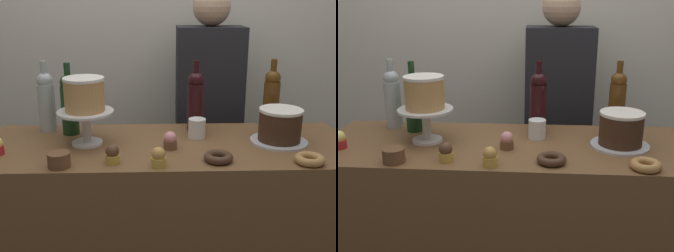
{
  "view_description": "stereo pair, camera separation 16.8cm",
  "coord_description": "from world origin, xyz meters",
  "views": [
    {
      "loc": [
        -0.05,
        -1.6,
        1.54
      ],
      "look_at": [
        0.0,
        0.0,
        1.03
      ],
      "focal_mm": 42.93,
      "sensor_mm": 36.0,
      "label": 1
    },
    {
      "loc": [
        0.12,
        -1.6,
        1.54
      ],
      "look_at": [
        0.0,
        0.0,
        1.03
      ],
      "focal_mm": 42.93,
      "sensor_mm": 36.0,
      "label": 2
    }
  ],
  "objects": [
    {
      "name": "back_wall",
      "position": [
        0.0,
        0.86,
        1.3
      ],
      "size": [
        6.0,
        0.05,
        2.6
      ],
      "color": "silver",
      "rests_on": "ground_plane"
    },
    {
      "name": "display_counter",
      "position": [
        0.0,
        0.0,
        0.47
      ],
      "size": [
        1.59,
        0.58,
        0.95
      ],
      "color": "brown",
      "rests_on": "ground_plane"
    },
    {
      "name": "cake_stand_pedestal",
      "position": [
        -0.34,
        0.01,
        1.05
      ],
      "size": [
        0.23,
        0.23,
        0.15
      ],
      "color": "silver",
      "rests_on": "display_counter"
    },
    {
      "name": "white_layer_cake",
      "position": [
        -0.34,
        0.01,
        1.17
      ],
      "size": [
        0.17,
        0.17,
        0.14
      ],
      "color": "tan",
      "rests_on": "cake_stand_pedestal"
    },
    {
      "name": "silver_serving_platter",
      "position": [
        0.48,
        0.01,
        0.95
      ],
      "size": [
        0.24,
        0.24,
        0.01
      ],
      "color": "silver",
      "rests_on": "display_counter"
    },
    {
      "name": "chocolate_round_cake",
      "position": [
        0.48,
        0.01,
        1.03
      ],
      "size": [
        0.18,
        0.18,
        0.14
      ],
      "color": "#3D2619",
      "rests_on": "silver_serving_platter"
    },
    {
      "name": "wine_bottle_amber",
      "position": [
        0.5,
        0.23,
        1.09
      ],
      "size": [
        0.08,
        0.08,
        0.33
      ],
      "color": "#5B3814",
      "rests_on": "display_counter"
    },
    {
      "name": "wine_bottle_green",
      "position": [
        -0.44,
        0.15,
        1.09
      ],
      "size": [
        0.08,
        0.08,
        0.33
      ],
      "color": "#193D1E",
      "rests_on": "display_counter"
    },
    {
      "name": "wine_bottle_clear",
      "position": [
        -0.55,
        0.2,
        1.09
      ],
      "size": [
        0.08,
        0.08,
        0.33
      ],
      "color": "#B2BCC1",
      "rests_on": "display_counter"
    },
    {
      "name": "wine_bottle_dark_red",
      "position": [
        0.13,
        0.19,
        1.09
      ],
      "size": [
        0.08,
        0.08,
        0.33
      ],
      "color": "black",
      "rests_on": "display_counter"
    },
    {
      "name": "cupcake_chocolate",
      "position": [
        -0.21,
        -0.2,
        0.98
      ],
      "size": [
        0.06,
        0.06,
        0.07
      ],
      "color": "gold",
      "rests_on": "display_counter"
    },
    {
      "name": "cupcake_caramel",
      "position": [
        -0.04,
        -0.24,
        0.98
      ],
      "size": [
        0.06,
        0.06,
        0.07
      ],
      "color": "gold",
      "rests_on": "display_counter"
    },
    {
      "name": "cupcake_strawberry",
      "position": [
        0.01,
        -0.06,
        0.98
      ],
      "size": [
        0.06,
        0.06,
        0.07
      ],
      "color": "brown",
      "rests_on": "display_counter"
    },
    {
      "name": "donut_chocolate",
      "position": [
        0.19,
        -0.2,
        0.96
      ],
      "size": [
        0.11,
        0.11,
        0.03
      ],
      "color": "#472D1E",
      "rests_on": "display_counter"
    },
    {
      "name": "donut_maple",
      "position": [
        0.52,
        -0.23,
        0.96
      ],
      "size": [
        0.11,
        0.11,
        0.03
      ],
      "color": "#B27F47",
      "rests_on": "display_counter"
    },
    {
      "name": "cookie_stack",
      "position": [
        -0.41,
        -0.23,
        0.98
      ],
      "size": [
        0.08,
        0.08,
        0.06
      ],
      "color": "brown",
      "rests_on": "display_counter"
    },
    {
      "name": "coffee_cup_ceramic",
      "position": [
        0.13,
        0.08,
        0.99
      ],
      "size": [
        0.08,
        0.08,
        0.09
      ],
      "color": "white",
      "rests_on": "display_counter"
    },
    {
      "name": "barista_figure",
      "position": [
        0.25,
        0.56,
        0.84
      ],
      "size": [
        0.36,
        0.22,
        1.6
      ],
      "color": "black",
      "rests_on": "ground_plane"
    }
  ]
}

